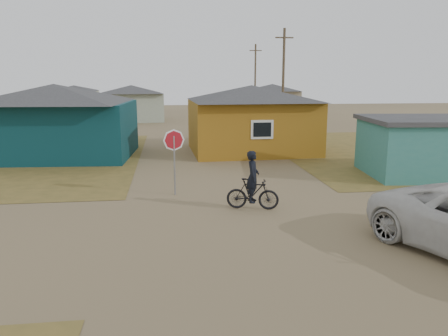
{
  "coord_description": "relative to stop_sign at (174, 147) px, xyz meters",
  "views": [
    {
      "loc": [
        -2.4,
        -11.46,
        4.32
      ],
      "look_at": [
        -0.55,
        3.0,
        1.3
      ],
      "focal_mm": 35.0,
      "sensor_mm": 36.0,
      "label": 1
    }
  ],
  "objects": [
    {
      "name": "utility_pole_near",
      "position": [
        8.71,
        17.46,
        2.32
      ],
      "size": [
        1.4,
        0.2,
        8.0
      ],
      "color": "brown",
      "rests_on": "ground"
    },
    {
      "name": "house_pale_west",
      "position": [
        -3.79,
        29.46,
        0.03
      ],
      "size": [
        7.04,
        6.15,
        3.6
      ],
      "color": "#99A38C",
      "rests_on": "ground"
    },
    {
      "name": "cyclist",
      "position": [
        2.54,
        -2.17,
        -1.1
      ],
      "size": [
        1.82,
        0.95,
        1.98
      ],
      "color": "black",
      "rests_on": "ground"
    },
    {
      "name": "house_teal",
      "position": [
        -6.29,
        8.96,
        0.23
      ],
      "size": [
        8.93,
        7.08,
        4.0
      ],
      "color": "#092E34",
      "rests_on": "ground"
    },
    {
      "name": "house_pale_north",
      "position": [
        -11.79,
        41.46,
        -0.07
      ],
      "size": [
        6.28,
        5.81,
        3.4
      ],
      "color": "#99A38C",
      "rests_on": "ground"
    },
    {
      "name": "shed_turquoise",
      "position": [
        11.71,
        1.96,
        -0.51
      ],
      "size": [
        6.71,
        4.93,
        2.6
      ],
      "color": "#397E73",
      "rests_on": "ground"
    },
    {
      "name": "house_yellow",
      "position": [
        4.71,
        9.46,
        0.18
      ],
      "size": [
        7.72,
        6.76,
        3.9
      ],
      "color": "#926116",
      "rests_on": "ground"
    },
    {
      "name": "grass_ne",
      "position": [
        16.21,
        8.46,
        -1.82
      ],
      "size": [
        20.0,
        18.0,
        0.0
      ],
      "primitive_type": "cube",
      "color": "brown",
      "rests_on": "ground"
    },
    {
      "name": "stop_sign",
      "position": [
        0.0,
        0.0,
        0.0
      ],
      "size": [
        0.81,
        0.15,
        2.48
      ],
      "color": "gray",
      "rests_on": "ground"
    },
    {
      "name": "house_beige_east",
      "position": [
        12.21,
        35.46,
        0.03
      ],
      "size": [
        6.95,
        6.05,
        3.6
      ],
      "color": "#9C8D6F",
      "rests_on": "ground"
    },
    {
      "name": "ground",
      "position": [
        2.21,
        -4.54,
        -1.82
      ],
      "size": [
        120.0,
        120.0,
        0.0
      ],
      "primitive_type": "plane",
      "color": "olive"
    },
    {
      "name": "utility_pole_far",
      "position": [
        9.71,
        33.46,
        2.32
      ],
      "size": [
        1.4,
        0.2,
        8.0
      ],
      "color": "brown",
      "rests_on": "ground"
    }
  ]
}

